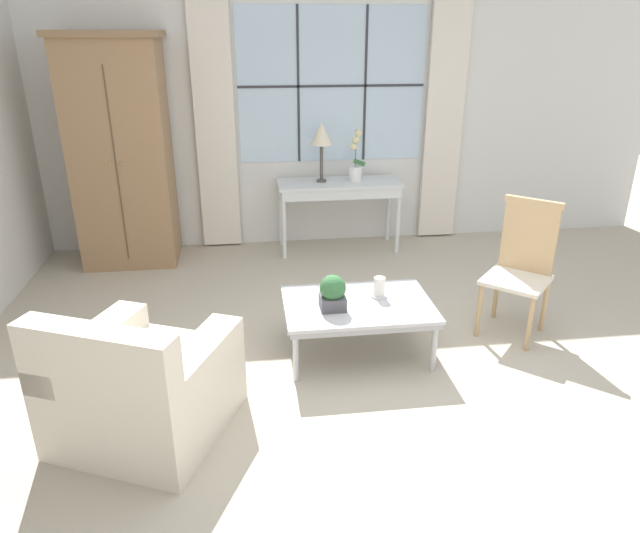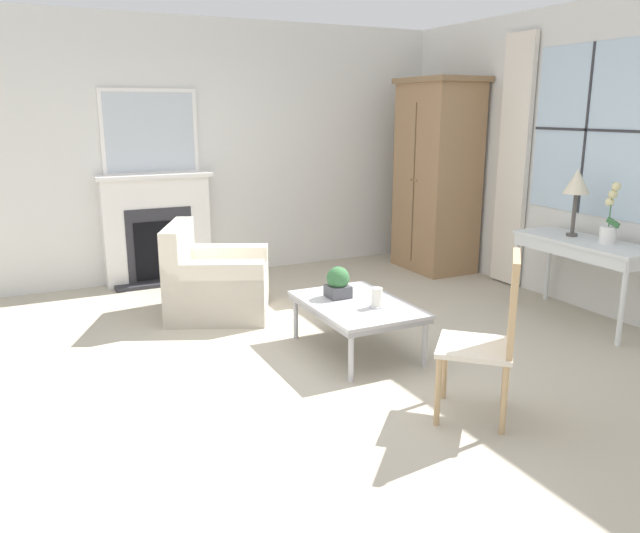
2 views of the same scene
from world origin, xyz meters
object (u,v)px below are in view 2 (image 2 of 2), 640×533
at_px(armoire, 437,176).
at_px(coffee_table, 357,308).
at_px(potted_orchid, 609,222).
at_px(table_lamp, 577,184).
at_px(fireplace, 157,220).
at_px(console_table, 585,249).
at_px(armchair_upholstered, 215,284).
at_px(potted_plant_small, 338,282).
at_px(side_chair_wooden, 494,329).
at_px(pillar_candle, 377,298).

xyz_separation_m(armoire, coffee_table, (1.92, -2.12, -0.74)).
bearing_deg(potted_orchid, table_lamp, -176.45).
bearing_deg(fireplace, console_table, 46.61).
bearing_deg(coffee_table, fireplace, -160.89).
height_order(fireplace, table_lamp, fireplace).
bearing_deg(armchair_upholstered, armoire, 100.60).
distance_m(fireplace, table_lamp, 4.22).
xyz_separation_m(console_table, potted_plant_small, (-0.41, -2.23, -0.13)).
bearing_deg(side_chair_wooden, armoire, 149.27).
bearing_deg(table_lamp, console_table, -8.38).
bearing_deg(console_table, potted_plant_small, -100.28).
height_order(fireplace, armoire, armoire).
xyz_separation_m(armoire, side_chair_wooden, (3.22, -1.91, -0.53)).
xyz_separation_m(table_lamp, pillar_candle, (0.14, -2.12, -0.74)).
relative_size(potted_orchid, potted_plant_small, 2.11).
bearing_deg(fireplace, pillar_candle, 19.38).
bearing_deg(fireplace, potted_orchid, 45.36).
relative_size(table_lamp, side_chair_wooden, 0.58).
bearing_deg(potted_orchid, pillar_candle, -95.96).
bearing_deg(coffee_table, console_table, 84.39).
height_order(fireplace, potted_orchid, fireplace).
height_order(coffee_table, pillar_candle, pillar_candle).
distance_m(fireplace, pillar_candle, 3.08).
xyz_separation_m(potted_orchid, coffee_table, (-0.39, -2.22, -0.56)).
height_order(potted_orchid, coffee_table, potted_orchid).
bearing_deg(armchair_upholstered, potted_plant_small, 28.63).
relative_size(side_chair_wooden, potted_plant_small, 4.18).
bearing_deg(pillar_candle, fireplace, -160.62).
xyz_separation_m(potted_orchid, pillar_candle, (-0.22, -2.14, -0.45)).
xyz_separation_m(armoire, console_table, (2.13, 0.05, -0.45)).
relative_size(table_lamp, pillar_candle, 3.70).
bearing_deg(table_lamp, potted_orchid, 3.55).
distance_m(side_chair_wooden, pillar_candle, 1.14).
bearing_deg(armoire, console_table, 1.41).
height_order(console_table, coffee_table, console_table).
distance_m(table_lamp, side_chair_wooden, 2.45).
bearing_deg(potted_plant_small, fireplace, -160.87).
bearing_deg(potted_orchid, potted_plant_small, -104.37).
bearing_deg(coffee_table, armchair_upholstered, -152.63).
relative_size(potted_orchid, pillar_candle, 3.20).
distance_m(armoire, pillar_candle, 2.99).
height_order(fireplace, side_chair_wooden, fireplace).
relative_size(console_table, potted_orchid, 2.43).
bearing_deg(armoire, coffee_table, -47.83).
bearing_deg(armchair_upholstered, side_chair_wooden, 18.91).
bearing_deg(table_lamp, pillar_candle, -86.31).
distance_m(console_table, table_lamp, 0.59).
height_order(side_chair_wooden, coffee_table, side_chair_wooden).
bearing_deg(pillar_candle, potted_orchid, 84.04).
height_order(table_lamp, side_chair_wooden, table_lamp).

